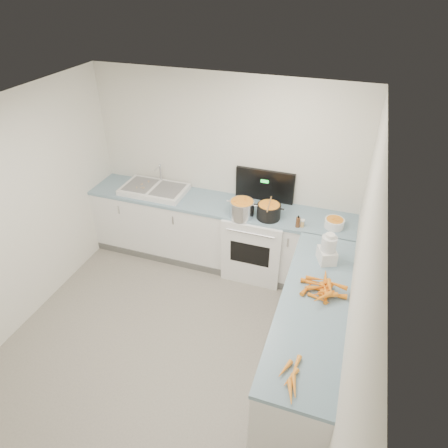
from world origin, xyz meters
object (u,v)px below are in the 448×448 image
(mixing_bowl, at_px, (334,223))
(sink, at_px, (154,189))
(spice_jar, at_px, (302,224))
(stove, at_px, (257,241))
(steel_pot, at_px, (242,209))
(food_processor, at_px, (328,250))
(extract_bottle, at_px, (298,222))
(black_pot, at_px, (269,212))

(mixing_bowl, bearing_deg, sink, 177.97)
(mixing_bowl, height_order, spice_jar, mixing_bowl)
(stove, xyz_separation_m, mixing_bowl, (0.93, -0.07, 0.52))
(steel_pot, xyz_separation_m, food_processor, (1.08, -0.56, 0.05))
(steel_pot, relative_size, spice_jar, 3.87)
(steel_pot, xyz_separation_m, extract_bottle, (0.69, -0.02, -0.03))
(steel_pot, relative_size, food_processor, 0.89)
(sink, distance_m, steel_pot, 1.30)
(steel_pot, height_order, black_pot, steel_pot)
(spice_jar, distance_m, food_processor, 0.67)
(mixing_bowl, bearing_deg, food_processor, -90.67)
(mixing_bowl, distance_m, food_processor, 0.68)
(extract_bottle, bearing_deg, spice_jar, 21.33)
(black_pot, relative_size, food_processor, 0.84)
(extract_bottle, relative_size, spice_jar, 1.61)
(mixing_bowl, bearing_deg, spice_jar, -162.07)
(sink, xyz_separation_m, food_processor, (2.37, -0.76, 0.11))
(sink, relative_size, spice_jar, 10.99)
(extract_bottle, bearing_deg, stove, 159.02)
(sink, relative_size, black_pot, 3.01)
(stove, distance_m, spice_jar, 0.79)
(stove, distance_m, steel_pot, 0.61)
(steel_pot, bearing_deg, food_processor, -27.51)
(mixing_bowl, relative_size, food_processor, 0.67)
(steel_pot, height_order, spice_jar, steel_pot)
(spice_jar, bearing_deg, mixing_bowl, 17.93)
(black_pot, height_order, mixing_bowl, black_pot)
(extract_bottle, bearing_deg, sink, 173.70)
(black_pot, height_order, extract_bottle, black_pot)
(sink, distance_m, extract_bottle, 1.99)
(black_pot, xyz_separation_m, spice_jar, (0.42, -0.06, -0.04))
(sink, height_order, steel_pot, sink)
(stove, xyz_separation_m, black_pot, (0.16, -0.12, 0.55))
(black_pot, xyz_separation_m, extract_bottle, (0.37, -0.08, -0.02))
(steel_pot, distance_m, extract_bottle, 0.69)
(stove, height_order, mixing_bowl, stove)
(extract_bottle, distance_m, spice_jar, 0.06)
(mixing_bowl, relative_size, extract_bottle, 1.80)
(sink, bearing_deg, extract_bottle, -6.30)
(steel_pot, bearing_deg, mixing_bowl, 5.82)
(mixing_bowl, distance_m, spice_jar, 0.37)
(sink, bearing_deg, mixing_bowl, -2.03)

